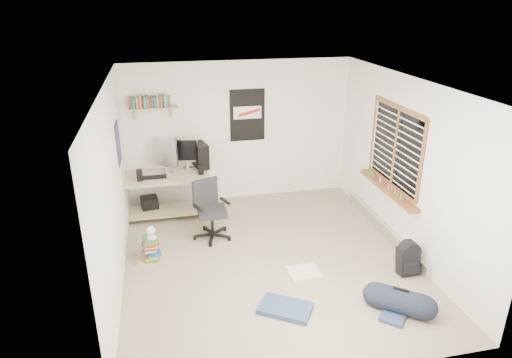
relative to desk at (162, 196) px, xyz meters
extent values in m
cube|color=gray|center=(1.43, -1.72, -0.37)|extent=(4.00, 4.50, 0.01)
cube|color=white|center=(1.43, -1.72, 2.14)|extent=(4.00, 4.50, 0.01)
cube|color=silver|center=(1.43, 0.53, 0.89)|extent=(4.00, 0.01, 2.50)
cube|color=silver|center=(-0.57, -1.72, 0.89)|extent=(0.01, 4.50, 2.50)
cube|color=silver|center=(3.44, -1.72, 0.89)|extent=(0.01, 4.50, 2.50)
cube|color=#CEB28F|center=(0.00, 0.00, 0.00)|extent=(1.70, 0.92, 0.74)
cube|color=#AAA9AE|center=(0.13, 0.11, 0.59)|extent=(0.40, 0.30, 0.45)
cube|color=#B3B4B9|center=(0.48, 0.28, 0.58)|extent=(0.39, 0.16, 0.42)
cube|color=black|center=(0.71, 0.28, 0.59)|extent=(0.28, 0.44, 0.43)
cube|color=black|center=(-0.10, -0.07, 0.38)|extent=(0.41, 0.15, 0.02)
cube|color=black|center=(-0.32, -0.14, 0.46)|extent=(0.10, 0.10, 0.19)
cube|color=black|center=(0.67, -0.07, 0.46)|extent=(0.09, 0.09, 0.17)
cube|color=black|center=(0.74, -0.92, 0.12)|extent=(0.78, 0.78, 0.92)
cube|color=tan|center=(-0.02, 0.42, 1.42)|extent=(0.80, 0.22, 0.24)
cube|color=black|center=(1.58, 0.51, 1.19)|extent=(0.62, 0.03, 0.92)
cube|color=navy|center=(-0.55, -0.52, 1.14)|extent=(0.02, 0.42, 0.60)
cube|color=brown|center=(3.38, -1.42, 1.08)|extent=(0.10, 1.50, 1.26)
cube|color=#B7B2A8|center=(3.39, -1.42, -0.28)|extent=(0.08, 2.50, 0.18)
cube|color=black|center=(3.18, -2.47, -0.16)|extent=(0.28, 0.23, 0.37)
cylinder|color=black|center=(2.68, -3.18, -0.22)|extent=(0.42, 0.42, 0.59)
cube|color=silver|center=(1.82, -2.19, -0.34)|extent=(0.44, 0.38, 0.04)
cube|color=navy|center=(1.37, -2.89, -0.33)|extent=(0.72, 0.66, 0.07)
cube|color=navy|center=(2.57, -3.26, -0.34)|extent=(0.43, 0.44, 0.04)
cube|color=olive|center=(-0.19, -1.35, -0.21)|extent=(0.60, 0.55, 0.33)
cube|color=silver|center=(-0.17, -1.37, 0.02)|extent=(0.19, 0.25, 0.22)
cube|color=black|center=(-0.21, 0.16, -0.22)|extent=(0.32, 0.32, 0.31)
camera|label=1|loc=(0.07, -7.18, 3.14)|focal=32.00mm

